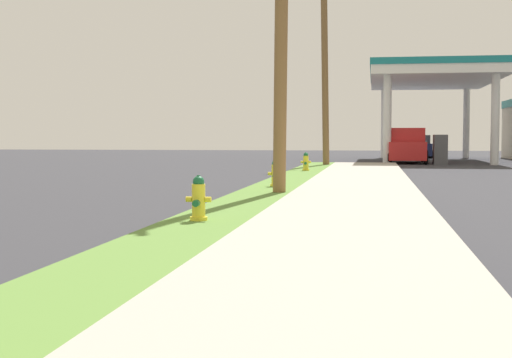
{
  "coord_description": "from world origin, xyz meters",
  "views": [
    {
      "loc": [
        3.42,
        0.57,
        1.5
      ],
      "look_at": [
        1.21,
        14.33,
        0.69
      ],
      "focal_mm": 51.33,
      "sensor_mm": 36.0,
      "label": 1
    }
  ],
  "objects_px": {
    "fire_hydrant_fourth": "(306,163)",
    "car_navy_by_near_pump": "(416,148)",
    "fire_hydrant_third": "(275,175)",
    "car_white_by_far_pump": "(402,148)",
    "utility_pole_background": "(325,64)",
    "fire_hydrant_second": "(199,201)",
    "truck_red_at_forecourt": "(407,147)"
  },
  "relations": [
    {
      "from": "fire_hydrant_fourth",
      "to": "car_navy_by_near_pump",
      "type": "distance_m",
      "value": 24.25
    },
    {
      "from": "fire_hydrant_third",
      "to": "car_white_by_far_pump",
      "type": "xyz_separation_m",
      "value": [
        4.58,
        29.57,
        0.28
      ]
    },
    {
      "from": "fire_hydrant_third",
      "to": "utility_pole_background",
      "type": "bearing_deg",
      "value": 88.96
    },
    {
      "from": "utility_pole_background",
      "to": "car_white_by_far_pump",
      "type": "relative_size",
      "value": 2.15
    },
    {
      "from": "fire_hydrant_second",
      "to": "car_navy_by_near_pump",
      "type": "height_order",
      "value": "car_navy_by_near_pump"
    },
    {
      "from": "truck_red_at_forecourt",
      "to": "fire_hydrant_second",
      "type": "bearing_deg",
      "value": -98.77
    },
    {
      "from": "utility_pole_background",
      "to": "car_white_by_far_pump",
      "type": "bearing_deg",
      "value": 72.42
    },
    {
      "from": "fire_hydrant_fourth",
      "to": "car_navy_by_near_pump",
      "type": "relative_size",
      "value": 0.16
    },
    {
      "from": "utility_pole_background",
      "to": "car_white_by_far_pump",
      "type": "xyz_separation_m",
      "value": [
        4.28,
        13.52,
        -4.32
      ]
    },
    {
      "from": "fire_hydrant_fourth",
      "to": "car_navy_by_near_pump",
      "type": "xyz_separation_m",
      "value": [
        5.73,
        23.57,
        0.28
      ]
    },
    {
      "from": "fire_hydrant_third",
      "to": "utility_pole_background",
      "type": "height_order",
      "value": "utility_pole_background"
    },
    {
      "from": "fire_hydrant_second",
      "to": "car_white_by_far_pump",
      "type": "xyz_separation_m",
      "value": [
        4.72,
        38.01,
        0.28
      ]
    },
    {
      "from": "fire_hydrant_fourth",
      "to": "utility_pole_background",
      "type": "xyz_separation_m",
      "value": [
        0.31,
        6.55,
        4.59
      ]
    },
    {
      "from": "fire_hydrant_third",
      "to": "truck_red_at_forecourt",
      "type": "height_order",
      "value": "truck_red_at_forecourt"
    },
    {
      "from": "car_white_by_far_pump",
      "to": "utility_pole_background",
      "type": "bearing_deg",
      "value": -107.58
    },
    {
      "from": "fire_hydrant_second",
      "to": "truck_red_at_forecourt",
      "type": "xyz_separation_m",
      "value": [
        4.73,
        30.63,
        0.47
      ]
    },
    {
      "from": "fire_hydrant_second",
      "to": "fire_hydrant_third",
      "type": "bearing_deg",
      "value": 88.99
    },
    {
      "from": "fire_hydrant_second",
      "to": "fire_hydrant_fourth",
      "type": "xyz_separation_m",
      "value": [
        0.13,
        17.94,
        0.0
      ]
    },
    {
      "from": "fire_hydrant_second",
      "to": "car_white_by_far_pump",
      "type": "height_order",
      "value": "car_white_by_far_pump"
    },
    {
      "from": "fire_hydrant_third",
      "to": "fire_hydrant_fourth",
      "type": "bearing_deg",
      "value": 90.13
    },
    {
      "from": "fire_hydrant_fourth",
      "to": "car_white_by_far_pump",
      "type": "bearing_deg",
      "value": 77.09
    },
    {
      "from": "car_navy_by_near_pump",
      "to": "truck_red_at_forecourt",
      "type": "relative_size",
      "value": 0.83
    },
    {
      "from": "fire_hydrant_third",
      "to": "utility_pole_background",
      "type": "relative_size",
      "value": 0.08
    },
    {
      "from": "car_navy_by_near_pump",
      "to": "fire_hydrant_third",
      "type": "bearing_deg",
      "value": -99.79
    },
    {
      "from": "fire_hydrant_third",
      "to": "truck_red_at_forecourt",
      "type": "relative_size",
      "value": 0.14
    },
    {
      "from": "utility_pole_background",
      "to": "truck_red_at_forecourt",
      "type": "xyz_separation_m",
      "value": [
        4.29,
        6.14,
        -4.12
      ]
    },
    {
      "from": "utility_pole_background",
      "to": "car_navy_by_near_pump",
      "type": "relative_size",
      "value": 2.13
    },
    {
      "from": "fire_hydrant_fourth",
      "to": "truck_red_at_forecourt",
      "type": "distance_m",
      "value": 13.51
    },
    {
      "from": "utility_pole_background",
      "to": "truck_red_at_forecourt",
      "type": "distance_m",
      "value": 8.55
    },
    {
      "from": "car_navy_by_near_pump",
      "to": "car_white_by_far_pump",
      "type": "height_order",
      "value": "same"
    },
    {
      "from": "fire_hydrant_second",
      "to": "truck_red_at_forecourt",
      "type": "distance_m",
      "value": 31.0
    },
    {
      "from": "fire_hydrant_second",
      "to": "truck_red_at_forecourt",
      "type": "relative_size",
      "value": 0.14
    }
  ]
}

